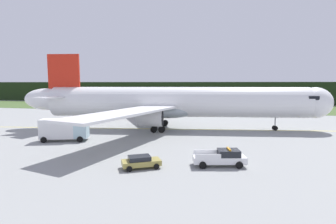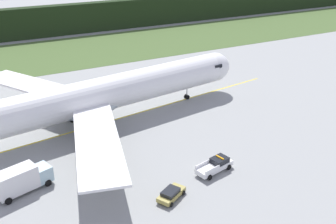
# 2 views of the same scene
# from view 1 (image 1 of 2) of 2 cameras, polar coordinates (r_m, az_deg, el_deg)

# --- Properties ---
(ground) EXTENTS (320.00, 320.00, 0.00)m
(ground) POSITION_cam_1_polar(r_m,az_deg,el_deg) (45.37, -2.30, -5.03)
(ground) COLOR gray
(grass_verge) EXTENTS (320.00, 32.82, 0.04)m
(grass_verge) POSITION_cam_1_polar(r_m,az_deg,el_deg) (97.14, 5.62, 1.00)
(grass_verge) COLOR #42592B
(grass_verge) RESTS_ON ground
(distant_tree_line) EXTENTS (288.00, 4.13, 9.34)m
(distant_tree_line) POSITION_cam_1_polar(r_m,az_deg,el_deg) (118.41, 6.88, 4.18)
(distant_tree_line) COLOR black
(distant_tree_line) RESTS_ON ground
(taxiway_centerline_main) EXTENTS (76.55, 11.32, 0.01)m
(taxiway_centerline_main) POSITION_cam_1_polar(r_m,az_deg,el_deg) (51.29, 2.07, -3.71)
(taxiway_centerline_main) COLOR yellow
(taxiway_centerline_main) RESTS_ON ground
(airliner) EXTENTS (58.97, 48.33, 14.47)m
(airliner) POSITION_cam_1_polar(r_m,az_deg,el_deg) (50.68, 1.47, 1.98)
(airliner) COLOR white
(airliner) RESTS_ON ground
(ops_pickup_truck) EXTENTS (5.88, 3.15, 1.94)m
(ops_pickup_truck) POSITION_cam_1_polar(r_m,az_deg,el_deg) (29.40, 11.42, -9.61)
(ops_pickup_truck) COLOR white
(ops_pickup_truck) RESTS_ON ground
(catering_truck) EXTENTS (7.39, 4.38, 3.56)m
(catering_truck) POSITION_cam_1_polar(r_m,az_deg,el_deg) (43.81, -21.70, -3.48)
(catering_truck) COLOR #A9C9D3
(catering_truck) RESTS_ON ground
(staff_car) EXTENTS (4.37, 3.50, 1.30)m
(staff_car) POSITION_cam_1_polar(r_m,az_deg,el_deg) (28.33, -5.89, -10.56)
(staff_car) COLOR olive
(staff_car) RESTS_ON ground
(apron_cone) EXTENTS (0.54, 0.54, 0.68)m
(apron_cone) POSITION_cam_1_polar(r_m,az_deg,el_deg) (31.57, 15.22, -9.68)
(apron_cone) COLOR black
(apron_cone) RESTS_ON ground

